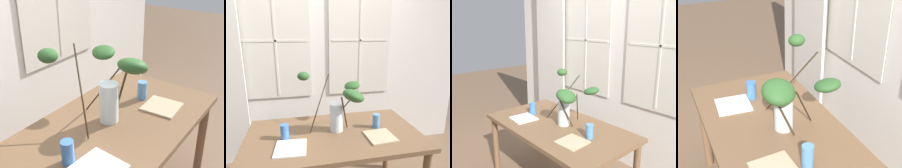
{
  "view_description": "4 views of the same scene",
  "coord_description": "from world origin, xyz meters",
  "views": [
    {
      "loc": [
        -1.34,
        -0.95,
        1.83
      ],
      "look_at": [
        0.03,
        0.03,
        1.02
      ],
      "focal_mm": 48.85,
      "sensor_mm": 36.0,
      "label": 1
    },
    {
      "loc": [
        -0.3,
        -1.6,
        1.64
      ],
      "look_at": [
        0.06,
        0.1,
        1.19
      ],
      "focal_mm": 31.57,
      "sensor_mm": 36.0,
      "label": 2
    },
    {
      "loc": [
        1.86,
        -1.54,
        1.81
      ],
      "look_at": [
        -0.01,
        0.09,
        1.18
      ],
      "focal_mm": 40.3,
      "sensor_mm": 36.0,
      "label": 3
    },
    {
      "loc": [
        1.65,
        -0.63,
        1.99
      ],
      "look_at": [
        0.09,
        0.07,
        1.1
      ],
      "focal_mm": 51.78,
      "sensor_mm": 36.0,
      "label": 4
    }
  ],
  "objects": [
    {
      "name": "vase_with_branches",
      "position": [
        0.08,
        0.07,
        1.02
      ],
      "size": [
        0.67,
        0.53,
        0.53
      ],
      "color": "silver",
      "rests_on": "dining_table"
    },
    {
      "name": "drinking_glass_blue_left",
      "position": [
        -0.43,
        -0.02,
        0.82
      ],
      "size": [
        0.07,
        0.07,
        0.14
      ],
      "primitive_type": "cylinder",
      "color": "#386BAD",
      "rests_on": "dining_table"
    },
    {
      "name": "plate_square_right",
      "position": [
        0.38,
        -0.16,
        0.76
      ],
      "size": [
        0.25,
        0.25,
        0.01
      ],
      "primitive_type": "cube",
      "rotation": [
        0.0,
        0.0,
        0.06
      ],
      "color": "tan",
      "rests_on": "dining_table"
    },
    {
      "name": "drinking_glass_blue_right",
      "position": [
        0.42,
        0.03,
        0.82
      ],
      "size": [
        0.07,
        0.07,
        0.13
      ],
      "primitive_type": "cylinder",
      "color": "#4C84BC",
      "rests_on": "dining_table"
    },
    {
      "name": "dining_table",
      "position": [
        0.0,
        0.0,
        0.67
      ],
      "size": [
        1.56,
        0.85,
        0.76
      ],
      "color": "brown",
      "rests_on": "ground"
    },
    {
      "name": "plate_square_left",
      "position": [
        -0.38,
        -0.18,
        0.76
      ],
      "size": [
        0.26,
        0.26,
        0.01
      ],
      "primitive_type": "cube",
      "rotation": [
        0.0,
        0.0,
        -0.07
      ],
      "color": "white",
      "rests_on": "dining_table"
    }
  ]
}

